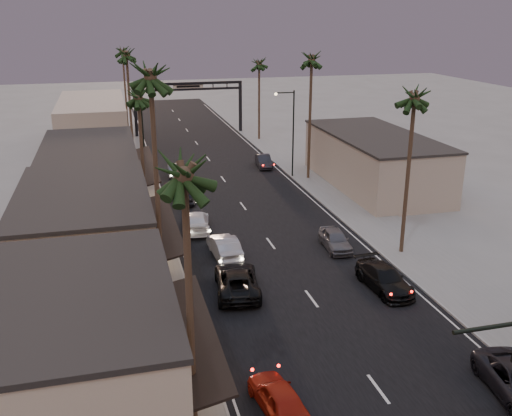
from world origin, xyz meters
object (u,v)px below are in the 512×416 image
streetlight_left (144,112)px  oncoming_pickup (237,281)px  palm_rb (312,56)px  oncoming_red (278,397)px  curbside_black (384,279)px  palm_lc (138,92)px  palm_far (122,49)px  palm_la (184,164)px  oncoming_silver (224,246)px  palm_ra (415,92)px  streetlight_right (291,127)px  palm_ld (126,51)px  arch (188,95)px  palm_lb (150,70)px  palm_rc (259,60)px

streetlight_left → oncoming_pickup: bearing=-85.7°
streetlight_left → palm_rb: palm_rb is taller
palm_rb → oncoming_pickup: palm_rb is taller
oncoming_red → curbside_black: curbside_black is taller
palm_lc → palm_far: palm_far is taller
palm_la → oncoming_silver: size_ratio=2.84×
streetlight_left → palm_lc: palm_lc is taller
palm_ra → streetlight_right: bearing=94.6°
palm_far → palm_rb: bearing=-63.6°
palm_far → palm_ld: bearing=-90.7°
arch → palm_ra: (8.60, -46.00, 5.91)m
palm_ld → oncoming_pickup: (4.44, -33.99, -11.65)m
palm_lb → palm_rc: size_ratio=1.25×
streetlight_left → palm_la: size_ratio=0.68×
palm_ra → oncoming_red: bearing=-133.4°
palm_ra → oncoming_pickup: bearing=-166.8°
palm_lc → palm_rc: 32.86m
palm_rc → palm_la: bearing=-107.4°
palm_ld → oncoming_silver: palm_ld is taller
palm_rc → oncoming_red: palm_rc is taller
palm_ra → palm_rc: bearing=90.0°
palm_lc → palm_lb: bearing=-90.0°
palm_ld → oncoming_silver: size_ratio=3.06×
oncoming_pickup → oncoming_silver: 5.51m
palm_ld → oncoming_pickup: 36.20m
arch → palm_rb: size_ratio=1.07×
oncoming_pickup → oncoming_red: bearing=94.0°
palm_rb → palm_la: bearing=-116.2°
streetlight_left → palm_lb: 36.93m
palm_lb → palm_rc: (17.20, 42.00, -2.92)m
streetlight_right → palm_far: size_ratio=0.68×
palm_rc → palm_lc: bearing=-121.6°
palm_ld → palm_ra: bearing=-61.0°
palm_ld → oncoming_red: bearing=-85.3°
streetlight_right → palm_ra: palm_ra is taller
oncoming_pickup → oncoming_silver: bearing=-85.9°
palm_far → curbside_black: bearing=-77.5°
arch → curbside_black: 51.36m
streetlight_left → palm_ld: bearing=-119.2°
palm_lc → palm_rc: same height
palm_la → palm_rc: size_ratio=1.08×
palm_ld → palm_lb: bearing=-90.0°
palm_lc → oncoming_red: bearing=-81.9°
palm_rc → streetlight_left: bearing=-158.9°
streetlight_right → palm_lb: bearing=-124.0°
streetlight_left → palm_ld: 7.88m
palm_lc → palm_ld: (0.00, 19.00, 1.95)m
palm_ra → curbside_black: palm_ra is taller
palm_rc → oncoming_pickup: 45.88m
palm_ld → oncoming_red: 46.90m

